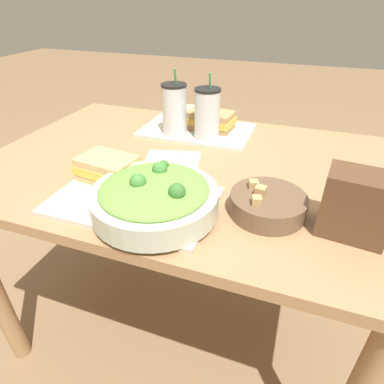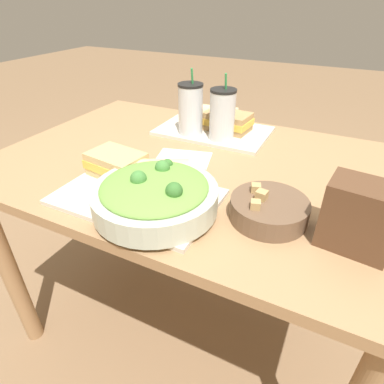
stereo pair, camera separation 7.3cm
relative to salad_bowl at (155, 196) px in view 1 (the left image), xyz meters
The scene contains 14 objects.
ground_plane 0.86m from the salad_bowl, 97.92° to the left, with size 12.00×12.00×0.00m, color #846647.
dining_table 0.33m from the salad_bowl, 97.92° to the left, with size 1.22×0.84×0.76m.
tray_near 0.09m from the salad_bowl, 159.74° to the left, with size 0.40×0.25×0.01m.
tray_far 0.53m from the salad_bowl, 98.46° to the left, with size 0.40×0.25×0.01m.
salad_bowl is the anchor object (origin of this frame).
soup_bowl 0.26m from the salad_bowl, 21.07° to the left, with size 0.18×0.18×0.07m.
sandwich_near 0.20m from the salad_bowl, 153.01° to the left, with size 0.17×0.12×0.06m.
baguette_near 0.14m from the salad_bowl, 117.20° to the left, with size 0.17×0.13×0.06m.
sandwich_far 0.55m from the salad_bowl, 93.40° to the left, with size 0.18×0.12×0.06m.
baguette_far 0.63m from the salad_bowl, 98.28° to the left, with size 0.15×0.08×0.06m.
drink_cup_dark 0.48m from the salad_bowl, 106.76° to the left, with size 0.09×0.09×0.22m.
drink_cup_red 0.46m from the salad_bowl, 92.43° to the left, with size 0.09×0.09×0.22m.
chip_bag 0.43m from the salad_bowl, 10.86° to the left, with size 0.14×0.11×0.14m.
napkin_folded 0.29m from the salad_bowl, 105.15° to the left, with size 0.19×0.15×0.00m.
Camera 1 is at (0.32, -0.83, 1.21)m, focal length 30.00 mm.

